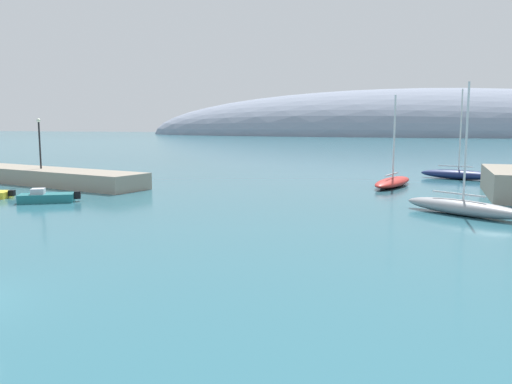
{
  "coord_description": "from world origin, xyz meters",
  "views": [
    {
      "loc": [
        14.5,
        -11.77,
        5.7
      ],
      "look_at": [
        3.83,
        20.04,
        1.3
      ],
      "focal_mm": 36.82,
      "sensor_mm": 36.0,
      "label": 1
    }
  ],
  "objects": [
    {
      "name": "distant_ridge",
      "position": [
        4.74,
        246.12,
        0.0
      ],
      "size": [
        267.58,
        78.21,
        43.5
      ],
      "primitive_type": "ellipsoid",
      "color": "gray",
      "rests_on": "ground"
    },
    {
      "name": "sailboat_grey_near_shore",
      "position": [
        16.48,
        22.95,
        0.52
      ],
      "size": [
        7.56,
        5.78,
        8.21
      ],
      "rotation": [
        0.0,
        0.0,
        5.7
      ],
      "color": "gray",
      "rests_on": "water"
    },
    {
      "name": "harbor_lamp_post",
      "position": [
        -20.56,
        28.68,
        4.32
      ],
      "size": [
        0.36,
        0.36,
        4.72
      ],
      "color": "black",
      "rests_on": "breakwater_rocks"
    },
    {
      "name": "breakwater_rocks",
      "position": [
        -21.71,
        29.03,
        0.72
      ],
      "size": [
        26.48,
        9.89,
        1.45
      ],
      "primitive_type": "cube",
      "rotation": [
        0.0,
        0.0,
        -0.22
      ],
      "color": "gray",
      "rests_on": "ground"
    },
    {
      "name": "sailboat_red_end_of_line",
      "position": [
        11.24,
        37.0,
        0.47
      ],
      "size": [
        3.74,
        8.47,
        8.2
      ],
      "rotation": [
        0.0,
        0.0,
        1.36
      ],
      "color": "red",
      "rests_on": "water"
    },
    {
      "name": "sailboat_navy_mid_mooring",
      "position": [
        17.18,
        45.67,
        0.54
      ],
      "size": [
        7.91,
        4.18,
        9.16
      ],
      "rotation": [
        0.0,
        0.0,
        5.96
      ],
      "color": "navy",
      "rests_on": "water"
    },
    {
      "name": "motorboat_teal_foreground",
      "position": [
        -11.94,
        19.16,
        0.36
      ],
      "size": [
        4.17,
        3.37,
        1.02
      ],
      "rotation": [
        0.0,
        0.0,
        3.68
      ],
      "color": "#1E6B70",
      "rests_on": "water"
    }
  ]
}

